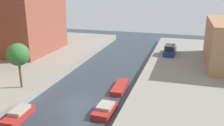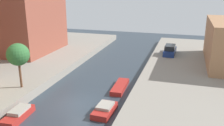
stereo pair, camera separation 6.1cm
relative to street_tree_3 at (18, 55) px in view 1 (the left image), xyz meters
name	(u,v)px [view 1 (the left image)]	position (x,y,z in m)	size (l,w,h in m)	color
ground_plane	(77,104)	(6.65, -0.24, -4.66)	(84.00, 84.00, 0.00)	#28333D
street_tree_3	(18,55)	(0.00, 0.00, 0.00)	(2.38, 2.38, 4.87)	brown
parked_car	(170,50)	(14.40, 18.52, -3.01)	(1.85, 4.62, 1.57)	navy
moored_boat_left_2	(18,115)	(2.74, -4.40, -4.25)	(1.58, 3.79, 0.94)	maroon
moored_boat_right_2	(105,110)	(9.91, -1.13, -4.29)	(1.71, 3.35, 0.84)	maroon
moored_boat_right_3	(120,87)	(9.79, 4.86, -4.39)	(1.48, 4.60, 0.53)	maroon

